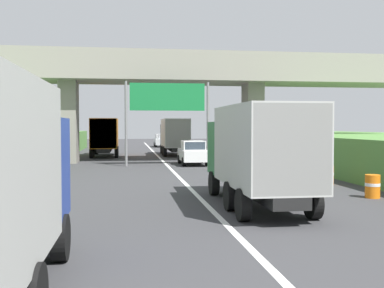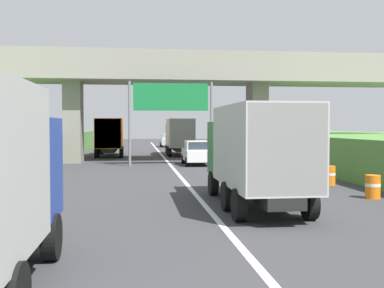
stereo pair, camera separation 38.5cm
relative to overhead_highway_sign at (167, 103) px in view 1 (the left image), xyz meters
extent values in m
cube|color=white|center=(0.00, -3.34, -4.36)|extent=(0.20, 97.23, 0.01)
cube|color=gray|center=(0.00, 3.82, 2.33)|extent=(40.00, 4.80, 1.10)
cube|color=gray|center=(0.00, 1.60, 3.43)|extent=(40.00, 0.36, 1.10)
cube|color=gray|center=(0.00, 6.04, 3.43)|extent=(40.00, 0.36, 1.10)
cube|color=gray|center=(-7.15, 3.82, -1.29)|extent=(1.30, 2.20, 6.14)
cube|color=gray|center=(7.15, 3.82, -1.29)|extent=(1.30, 2.20, 6.14)
cylinder|color=slate|center=(-2.85, 0.00, -1.44)|extent=(0.18, 0.18, 5.84)
cylinder|color=slate|center=(2.85, 0.00, -1.44)|extent=(0.18, 0.18, 5.84)
cube|color=#167238|center=(0.00, 0.00, 0.43)|extent=(5.20, 0.12, 1.90)
cube|color=white|center=(0.00, -0.01, 0.43)|extent=(4.89, 0.01, 1.67)
cube|color=black|center=(-4.80, 11.07, -3.70)|extent=(1.10, 7.30, 0.36)
cube|color=orange|center=(-4.80, 13.67, -2.47)|extent=(2.10, 2.10, 2.10)
cube|color=#2D3842|center=(-4.80, 14.69, -2.17)|extent=(1.89, 0.06, 0.90)
cube|color=orange|center=(-4.80, 10.02, -2.22)|extent=(2.30, 5.20, 2.60)
cube|color=#AC5B13|center=(-4.80, 7.44, -2.22)|extent=(2.21, 0.04, 2.50)
cylinder|color=black|center=(-5.77, 13.67, -3.88)|extent=(0.30, 0.96, 0.96)
cylinder|color=black|center=(-3.83, 13.67, -3.88)|extent=(0.30, 0.96, 0.96)
cylinder|color=black|center=(-5.87, 8.59, -3.88)|extent=(0.30, 0.96, 0.96)
cylinder|color=black|center=(-3.73, 8.59, -3.88)|extent=(0.30, 0.96, 0.96)
cylinder|color=black|center=(-5.87, 10.28, -3.88)|extent=(0.30, 0.96, 0.96)
cylinder|color=black|center=(-3.73, 10.28, -3.88)|extent=(0.30, 0.96, 0.96)
cube|color=black|center=(1.65, -16.36, -3.70)|extent=(1.10, 7.30, 0.36)
cube|color=#236B38|center=(1.65, -13.76, -2.47)|extent=(2.10, 2.10, 2.10)
cube|color=#2D3842|center=(1.65, -12.74, -2.17)|extent=(1.89, 0.06, 0.90)
cube|color=#B7B7B2|center=(1.65, -17.41, -2.22)|extent=(2.30, 5.20, 2.60)
cube|color=gray|center=(1.65, -19.99, -2.22)|extent=(2.21, 0.04, 2.50)
cylinder|color=black|center=(0.68, -13.76, -3.88)|extent=(0.30, 0.96, 0.96)
cylinder|color=black|center=(2.62, -13.76, -3.88)|extent=(0.30, 0.96, 0.96)
cylinder|color=black|center=(0.58, -18.84, -3.88)|extent=(0.30, 0.96, 0.96)
cylinder|color=black|center=(2.72, -18.84, -3.88)|extent=(0.30, 0.96, 0.96)
cylinder|color=black|center=(0.58, -17.15, -3.88)|extent=(0.30, 0.96, 0.96)
cylinder|color=black|center=(2.72, -17.15, -3.88)|extent=(0.30, 0.96, 0.96)
cube|color=black|center=(1.64, 11.84, -3.70)|extent=(1.10, 7.30, 0.36)
cube|color=black|center=(1.64, 14.44, -2.47)|extent=(2.10, 2.10, 2.10)
cube|color=#2D3842|center=(1.64, 15.46, -2.17)|extent=(1.89, 0.06, 0.90)
cube|color=silver|center=(1.64, 10.79, -2.22)|extent=(2.30, 5.20, 2.60)
cube|color=#A8A8A4|center=(1.64, 8.21, -2.22)|extent=(2.21, 0.04, 2.50)
cylinder|color=black|center=(0.67, 14.44, -3.88)|extent=(0.30, 0.96, 0.96)
cylinder|color=black|center=(2.61, 14.44, -3.88)|extent=(0.30, 0.96, 0.96)
cylinder|color=black|center=(0.57, 9.36, -3.88)|extent=(0.30, 0.96, 0.96)
cylinder|color=black|center=(2.71, 9.36, -3.88)|extent=(0.30, 0.96, 0.96)
cylinder|color=black|center=(0.57, 11.05, -3.88)|extent=(0.30, 0.96, 0.96)
cylinder|color=black|center=(2.71, 11.05, -3.88)|extent=(0.30, 0.96, 0.96)
cube|color=#233D9E|center=(-5.08, -22.13, -2.47)|extent=(2.10, 2.10, 2.10)
cube|color=#2D3842|center=(-5.08, -21.11, -2.17)|extent=(1.89, 0.06, 0.90)
cylinder|color=black|center=(-4.11, -22.13, -3.88)|extent=(0.30, 0.96, 0.96)
cube|color=#B2B5B7|center=(1.68, 29.18, -3.66)|extent=(1.76, 4.10, 0.76)
cube|color=#B2B5B7|center=(1.68, 29.03, -2.96)|extent=(1.56, 1.90, 0.64)
cube|color=#2D3842|center=(1.68, 28.11, -2.96)|extent=(1.44, 0.06, 0.54)
cylinder|color=black|center=(0.86, 30.45, -4.04)|extent=(0.22, 0.64, 0.64)
cylinder|color=black|center=(2.50, 30.45, -4.04)|extent=(0.22, 0.64, 0.64)
cylinder|color=black|center=(0.86, 27.91, -4.04)|extent=(0.22, 0.64, 0.64)
cylinder|color=black|center=(2.50, 27.91, -4.04)|extent=(0.22, 0.64, 0.64)
cube|color=silver|center=(1.87, 0.66, -3.66)|extent=(1.76, 4.10, 0.76)
cube|color=silver|center=(1.87, 0.51, -2.96)|extent=(1.56, 1.90, 0.64)
cube|color=#2D3842|center=(1.87, -0.41, -2.96)|extent=(1.44, 0.06, 0.54)
cylinder|color=black|center=(1.05, 1.93, -4.04)|extent=(0.22, 0.64, 0.64)
cylinder|color=black|center=(2.69, 1.93, -4.04)|extent=(0.22, 0.64, 0.64)
cylinder|color=black|center=(1.05, -0.61, -4.04)|extent=(0.22, 0.64, 0.64)
cylinder|color=black|center=(2.69, -0.61, -4.04)|extent=(0.22, 0.64, 0.64)
cylinder|color=orange|center=(6.59, -15.33, -3.91)|extent=(0.56, 0.56, 0.90)
cylinder|color=white|center=(6.59, -15.33, -3.84)|extent=(0.57, 0.57, 0.12)
cylinder|color=orange|center=(6.61, -11.31, -3.91)|extent=(0.56, 0.56, 0.90)
cylinder|color=white|center=(6.61, -11.31, -3.84)|extent=(0.57, 0.57, 0.12)
cylinder|color=orange|center=(6.46, -7.30, -3.91)|extent=(0.56, 0.56, 0.90)
cylinder|color=white|center=(6.46, -7.30, -3.84)|extent=(0.57, 0.57, 0.12)
cylinder|color=orange|center=(6.52, -3.28, -3.91)|extent=(0.56, 0.56, 0.90)
cylinder|color=white|center=(6.52, -3.28, -3.84)|extent=(0.57, 0.57, 0.12)
camera|label=1|loc=(-2.73, -31.71, -1.59)|focal=42.81mm
camera|label=2|loc=(-2.34, -31.76, -1.59)|focal=42.81mm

